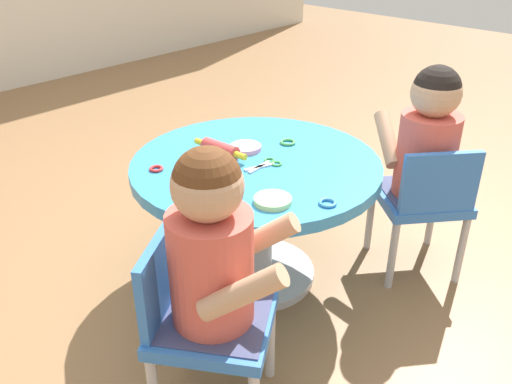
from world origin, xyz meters
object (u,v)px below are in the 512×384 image
at_px(rolling_pin, 220,149).
at_px(child_chair_right, 423,200).
at_px(seated_child_left, 212,247).
at_px(craft_table, 256,192).
at_px(craft_scissors, 267,164).
at_px(child_chair_left, 201,318).
at_px(seated_child_right, 428,138).

bearing_deg(rolling_pin, child_chair_right, -47.57).
bearing_deg(seated_child_left, rolling_pin, 44.50).
relative_size(craft_table, seated_child_left, 1.68).
bearing_deg(craft_scissors, rolling_pin, 106.98).
height_order(craft_table, child_chair_left, child_chair_left).
distance_m(child_chair_right, rolling_pin, 0.76).
bearing_deg(seated_child_left, craft_table, 32.82).
height_order(rolling_pin, craft_scissors, rolling_pin).
xyz_separation_m(craft_table, rolling_pin, (-0.05, 0.12, 0.14)).
relative_size(child_chair_left, craft_scissors, 3.87).
height_order(seated_child_left, seated_child_right, same).
bearing_deg(craft_scissors, child_chair_right, -39.87).
distance_m(child_chair_left, seated_child_left, 0.23).
height_order(child_chair_right, rolling_pin, child_chair_right).
bearing_deg(craft_table, seated_child_left, -147.18).
bearing_deg(craft_scissors, craft_table, 91.46).
xyz_separation_m(child_chair_left, seated_child_left, (0.02, -0.03, 0.23)).
relative_size(seated_child_left, seated_child_right, 1.00).
relative_size(child_chair_right, rolling_pin, 2.32).
distance_m(craft_table, rolling_pin, 0.20).
relative_size(craft_table, rolling_pin, 3.70).
xyz_separation_m(seated_child_left, rolling_pin, (0.46, 0.45, -0.03)).
bearing_deg(child_chair_right, craft_scissors, 140.13).
bearing_deg(child_chair_right, rolling_pin, 132.43).
xyz_separation_m(craft_table, seated_child_left, (-0.51, -0.33, 0.17)).
height_order(seated_child_right, rolling_pin, seated_child_right).
relative_size(child_chair_left, child_chair_right, 1.00).
bearing_deg(seated_child_right, child_chair_right, -130.09).
bearing_deg(craft_scissors, seated_child_right, -35.90).
height_order(craft_table, seated_child_left, seated_child_left).
height_order(craft_table, seated_child_right, seated_child_right).
relative_size(seated_child_left, rolling_pin, 2.21).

